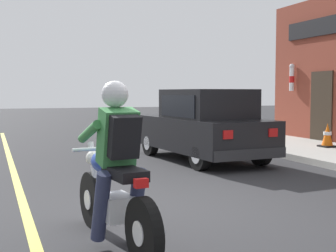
{
  "coord_description": "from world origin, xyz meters",
  "views": [
    {
      "loc": [
        -2.18,
        -5.31,
        1.51
      ],
      "look_at": [
        0.56,
        1.9,
        0.95
      ],
      "focal_mm": 50.0,
      "sensor_mm": 36.0,
      "label": 1
    }
  ],
  "objects": [
    {
      "name": "car_hatchback",
      "position": [
        2.2,
        4.02,
        0.77
      ],
      "size": [
        1.94,
        3.9,
        1.57
      ],
      "color": "black",
      "rests_on": "ground"
    },
    {
      "name": "lane_stripe",
      "position": [
        -1.8,
        3.0,
        0.0
      ],
      "size": [
        0.12,
        19.8,
        0.01
      ],
      "primitive_type": "cube",
      "color": "#D1C64C",
      "rests_on": "ground"
    },
    {
      "name": "traffic_cone",
      "position": [
        5.69,
        4.15,
        0.43
      ],
      "size": [
        0.36,
        0.36,
        0.6
      ],
      "color": "black",
      "rests_on": "sidewalk_curb"
    },
    {
      "name": "motorcycle_with_rider",
      "position": [
        -1.06,
        -0.91,
        0.68
      ],
      "size": [
        0.62,
        2.02,
        1.62
      ],
      "color": "black",
      "rests_on": "ground"
    },
    {
      "name": "ground_plane",
      "position": [
        0.0,
        0.0,
        0.0
      ],
      "size": [
        80.0,
        80.0,
        0.0
      ],
      "primitive_type": "plane",
      "color": "#2B2B2D"
    }
  ]
}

